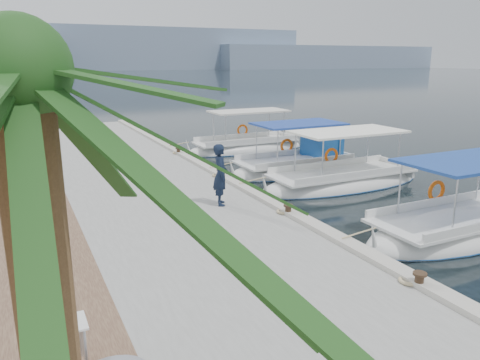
% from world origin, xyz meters
% --- Properties ---
extents(ground, '(400.00, 400.00, 0.00)m').
position_xyz_m(ground, '(0.00, 0.00, 0.00)').
color(ground, black).
rests_on(ground, ground).
extents(concrete_quay, '(6.00, 40.00, 0.50)m').
position_xyz_m(concrete_quay, '(-3.00, 5.00, 0.25)').
color(concrete_quay, gray).
rests_on(concrete_quay, ground).
extents(quay_curb, '(0.44, 40.00, 0.12)m').
position_xyz_m(quay_curb, '(-0.22, 5.00, 0.56)').
color(quay_curb, '#AFA99B').
rests_on(quay_curb, concrete_quay).
extents(cobblestone_strip, '(4.00, 40.00, 0.50)m').
position_xyz_m(cobblestone_strip, '(-8.00, 5.00, 0.25)').
color(cobblestone_strip, brown).
rests_on(cobblestone_strip, ground).
extents(distant_hills, '(330.00, 60.00, 18.00)m').
position_xyz_m(distant_hills, '(29.61, 201.49, 7.61)').
color(distant_hills, gray).
rests_on(distant_hills, ground).
extents(fishing_caique_b, '(6.71, 2.58, 2.83)m').
position_xyz_m(fishing_caique_b, '(3.94, -0.97, 0.12)').
color(fishing_caique_b, silver).
rests_on(fishing_caique_b, ground).
extents(fishing_caique_c, '(7.39, 2.49, 2.83)m').
position_xyz_m(fishing_caique_c, '(4.28, 4.90, 0.12)').
color(fishing_caique_c, silver).
rests_on(fishing_caique_c, ground).
extents(fishing_caique_d, '(6.44, 2.53, 2.83)m').
position_xyz_m(fishing_caique_d, '(3.91, 7.70, 0.20)').
color(fishing_caique_d, silver).
rests_on(fishing_caique_d, ground).
extents(fishing_caique_e, '(7.05, 2.22, 2.83)m').
position_xyz_m(fishing_caique_e, '(4.11, 13.17, 0.12)').
color(fishing_caique_e, silver).
rests_on(fishing_caique_e, ground).
extents(mooring_bollards, '(0.28, 20.28, 0.33)m').
position_xyz_m(mooring_bollards, '(-0.35, 1.50, 0.69)').
color(mooring_bollards, black).
rests_on(mooring_bollards, concrete_quay).
extents(fisherman, '(0.66, 0.81, 1.94)m').
position_xyz_m(fisherman, '(-1.71, 3.33, 1.47)').
color(fisherman, black).
rests_on(fisherman, concrete_quay).
extents(date_palm, '(4.60, 4.60, 5.33)m').
position_xyz_m(date_palm, '(-7.29, -6.92, 4.88)').
color(date_palm, brown).
rests_on(date_palm, cobblestone_strip).
extents(folding_table, '(0.55, 0.55, 0.73)m').
position_xyz_m(folding_table, '(-6.96, -3.06, 1.02)').
color(folding_table, silver).
rests_on(folding_table, cobblestone_strip).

